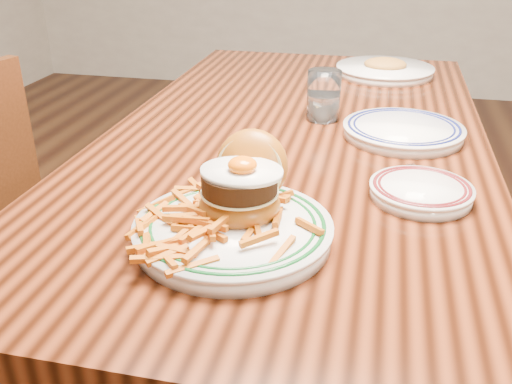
# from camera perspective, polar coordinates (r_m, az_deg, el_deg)

# --- Properties ---
(floor) EXTENTS (6.00, 6.00, 0.00)m
(floor) POSITION_cam_1_polar(r_m,az_deg,el_deg) (1.73, 3.19, -18.02)
(floor) COLOR black
(floor) RESTS_ON ground
(table) EXTENTS (0.85, 1.60, 0.75)m
(table) POSITION_cam_1_polar(r_m,az_deg,el_deg) (1.35, 3.88, 2.55)
(table) COLOR black
(table) RESTS_ON floor
(main_plate) EXTENTS (0.30, 0.32, 0.15)m
(main_plate) POSITION_cam_1_polar(r_m,az_deg,el_deg) (0.87, -1.98, -1.98)
(main_plate) COLOR white
(main_plate) RESTS_ON table
(side_plate) EXTENTS (0.18, 0.19, 0.03)m
(side_plate) POSITION_cam_1_polar(r_m,az_deg,el_deg) (1.04, 16.19, 0.17)
(side_plate) COLOR white
(side_plate) RESTS_ON table
(rear_plate) EXTENTS (0.27, 0.27, 0.03)m
(rear_plate) POSITION_cam_1_polar(r_m,az_deg,el_deg) (1.32, 14.51, 6.03)
(rear_plate) COLOR white
(rear_plate) RESTS_ON table
(water_glass) EXTENTS (0.08, 0.08, 0.12)m
(water_glass) POSITION_cam_1_polar(r_m,az_deg,el_deg) (1.39, 6.77, 9.28)
(water_glass) COLOR white
(water_glass) RESTS_ON table
(far_plate) EXTENTS (0.30, 0.30, 0.05)m
(far_plate) POSITION_cam_1_polar(r_m,az_deg,el_deg) (1.84, 12.75, 11.86)
(far_plate) COLOR white
(far_plate) RESTS_ON table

